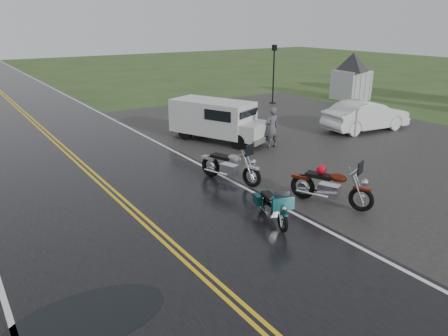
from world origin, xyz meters
The scene contains 11 objects.
ground centered at (0.00, 0.00, 0.00)m, with size 120.00×120.00×0.00m, color #2D471E.
road centered at (0.00, 10.00, 0.02)m, with size 8.00×100.00×0.04m, color black.
parking_pad centered at (11.00, 5.00, 0.01)m, with size 14.00×24.00×0.03m, color black.
visitor_center centered at (20.00, 12.00, 2.40)m, with size 16.00×10.00×4.80m, color #A8AAAD, non-canonical shape.
motorcycle_red centered at (5.46, -1.13, 0.74)m, with size 0.91×2.50×1.48m, color #551509, non-canonical shape.
motorcycle_teal centered at (2.75, -0.86, 0.55)m, with size 0.68×1.88×1.11m, color #042D31, non-canonical shape.
motorcycle_silver centered at (3.99, 2.15, 0.71)m, with size 0.88×2.41×1.43m, color #95969C, non-canonical shape.
van_white centered at (6.30, 6.11, 0.94)m, with size 1.80×4.79×1.88m, color silver, non-canonical shape.
person_at_van centered at (7.67, 5.60, 0.88)m, with size 0.64×0.42×1.75m, color #49494E.
sedan_white centered at (13.55, 5.37, 0.75)m, with size 1.58×4.54×1.50m, color silver.
lamp_post_far_right centered at (14.45, 13.73, 1.92)m, with size 0.33×0.33×3.84m, color black, non-canonical shape.
Camera 1 is at (-4.21, -8.59, 5.34)m, focal length 35.00 mm.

